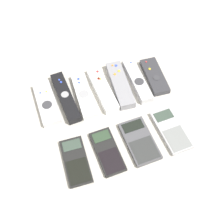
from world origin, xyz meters
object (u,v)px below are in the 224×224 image
(remote_4, at_px, (120,85))
(remote_3, at_px, (102,90))
(remote_6, at_px, (154,76))
(calculator_2, at_px, (140,141))
(calculator_0, at_px, (76,161))
(remote_1, at_px, (66,97))
(remote_0, at_px, (47,103))
(remote_5, at_px, (137,80))
(calculator_3, at_px, (171,130))
(remote_2, at_px, (84,96))
(calculator_1, at_px, (107,151))

(remote_4, bearing_deg, remote_3, -177.86)
(remote_6, bearing_deg, calculator_2, -120.02)
(remote_6, height_order, calculator_0, remote_6)
(remote_4, bearing_deg, remote_1, -179.15)
(remote_0, height_order, remote_5, remote_5)
(calculator_3, bearing_deg, remote_0, 144.04)
(calculator_0, distance_m, calculator_3, 0.30)
(remote_3, height_order, calculator_3, remote_3)
(remote_4, relative_size, calculator_2, 1.25)
(calculator_0, height_order, calculator_2, calculator_2)
(remote_2, bearing_deg, calculator_1, -85.77)
(calculator_1, relative_size, calculator_3, 0.96)
(remote_1, xyz_separation_m, calculator_1, (0.07, -0.23, -0.01))
(remote_5, distance_m, calculator_0, 0.35)
(remote_6, distance_m, calculator_2, 0.26)
(remote_1, height_order, calculator_3, remote_1)
(remote_2, relative_size, remote_3, 0.95)
(remote_5, relative_size, calculator_0, 1.22)
(remote_2, height_order, remote_6, same)
(remote_1, distance_m, calculator_0, 0.23)
(calculator_0, bearing_deg, remote_1, 85.15)
(remote_6, distance_m, calculator_0, 0.40)
(calculator_1, bearing_deg, remote_2, 89.89)
(remote_3, xyz_separation_m, remote_5, (0.12, -0.00, 0.00))
(remote_3, distance_m, calculator_3, 0.26)
(remote_4, distance_m, remote_5, 0.06)
(remote_5, xyz_separation_m, calculator_3, (0.03, -0.21, -0.00))
(remote_2, bearing_deg, calculator_2, -60.70)
(remote_1, distance_m, remote_2, 0.06)
(remote_1, relative_size, remote_6, 1.28)
(remote_1, bearing_deg, calculator_2, -56.87)
(remote_4, distance_m, calculator_0, 0.30)
(remote_0, xyz_separation_m, remote_2, (0.12, -0.01, -0.00))
(remote_0, relative_size, remote_3, 0.88)
(remote_0, height_order, remote_3, remote_3)
(remote_2, xyz_separation_m, calculator_2, (0.11, -0.21, -0.00))
(remote_1, bearing_deg, calculator_0, -100.88)
(remote_5, height_order, calculator_3, remote_5)
(remote_0, distance_m, calculator_2, 0.32)
(remote_0, xyz_separation_m, remote_1, (0.06, 0.00, 0.00))
(remote_0, relative_size, remote_5, 0.89)
(remote_1, distance_m, calculator_3, 0.35)
(remote_1, bearing_deg, remote_0, 178.64)
(remote_3, bearing_deg, remote_6, -4.03)
(remote_4, height_order, remote_5, remote_4)
(remote_2, height_order, remote_3, remote_3)
(remote_0, relative_size, calculator_0, 1.09)
(calculator_3, bearing_deg, remote_6, 77.43)
(remote_4, distance_m, calculator_2, 0.22)
(remote_6, xyz_separation_m, calculator_3, (-0.04, -0.21, -0.00))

